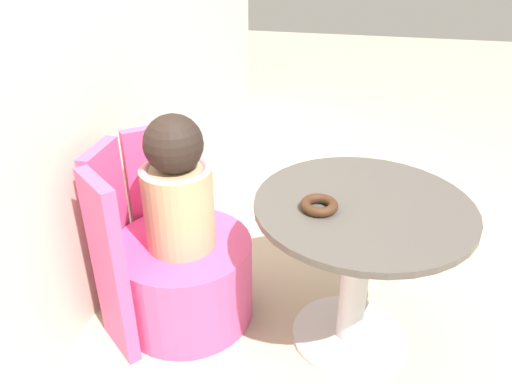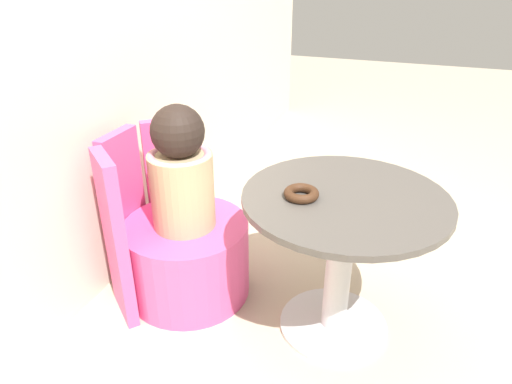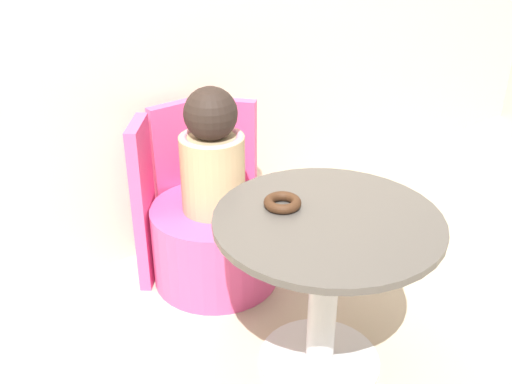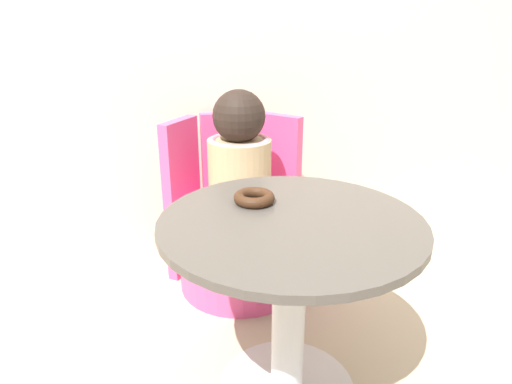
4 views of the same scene
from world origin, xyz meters
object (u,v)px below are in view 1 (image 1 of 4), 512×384
(round_table, at_px, (359,246))
(tub_chair, at_px, (185,279))
(child_figure, at_px, (177,188))
(donut, at_px, (319,205))

(round_table, relative_size, tub_chair, 1.38)
(child_figure, xyz_separation_m, donut, (-0.07, -0.54, 0.03))
(tub_chair, relative_size, donut, 4.33)
(child_figure, relative_size, donut, 4.18)
(tub_chair, height_order, child_figure, child_figure)
(tub_chair, bearing_deg, round_table, -90.19)
(round_table, xyz_separation_m, child_figure, (0.00, 0.69, 0.16))
(donut, bearing_deg, tub_chair, 82.17)
(round_table, relative_size, child_figure, 1.43)
(tub_chair, distance_m, donut, 0.71)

